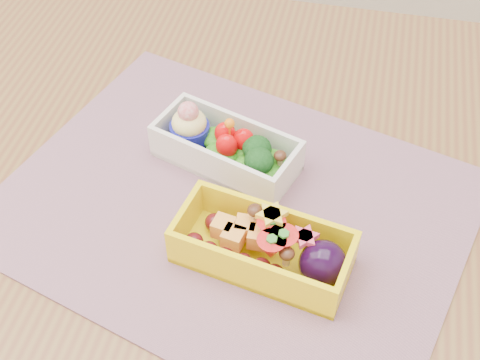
% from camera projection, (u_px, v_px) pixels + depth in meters
% --- Properties ---
extents(table, '(1.20, 0.80, 0.75)m').
position_uv_depth(table, '(253.00, 247.00, 0.78)').
color(table, brown).
rests_on(table, ground).
extents(placemat, '(0.57, 0.50, 0.00)m').
position_uv_depth(placemat, '(232.00, 206.00, 0.70)').
color(placemat, '#A16F79').
rests_on(placemat, table).
extents(bento_white, '(0.18, 0.12, 0.07)m').
position_uv_depth(bento_white, '(225.00, 147.00, 0.72)').
color(bento_white, silver).
rests_on(bento_white, placemat).
extents(bento_yellow, '(0.19, 0.11, 0.06)m').
position_uv_depth(bento_yellow, '(266.00, 247.00, 0.63)').
color(bento_yellow, yellow).
rests_on(bento_yellow, placemat).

